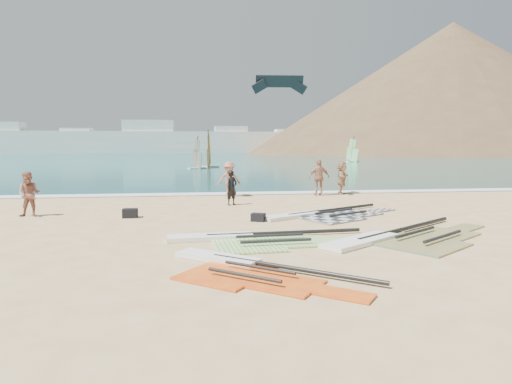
{
  "coord_description": "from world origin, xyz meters",
  "views": [
    {
      "loc": [
        -2.41,
        -10.96,
        2.61
      ],
      "look_at": [
        -0.38,
        4.0,
        1.0
      ],
      "focal_mm": 30.0,
      "sensor_mm": 36.0,
      "label": 1
    }
  ],
  "objects": [
    {
      "name": "ground",
      "position": [
        0.0,
        0.0,
        0.0
      ],
      "size": [
        300.0,
        300.0,
        0.0
      ],
      "primitive_type": "plane",
      "color": "#DEB682",
      "rests_on": "ground"
    },
    {
      "name": "sea",
      "position": [
        0.0,
        132.0,
        0.0
      ],
      "size": [
        300.0,
        240.0,
        0.06
      ],
      "primitive_type": "cube",
      "color": "#0B4053",
      "rests_on": "ground"
    },
    {
      "name": "surf_line",
      "position": [
        0.0,
        12.3,
        0.0
      ],
      "size": [
        300.0,
        1.2,
        0.04
      ],
      "primitive_type": "cube",
      "color": "white",
      "rests_on": "ground"
    },
    {
      "name": "far_town",
      "position": [
        -15.72,
        150.0,
        4.49
      ],
      "size": [
        160.0,
        8.0,
        12.0
      ],
      "color": "white",
      "rests_on": "ground"
    },
    {
      "name": "headland_main",
      "position": [
        85.0,
        130.0,
        0.0
      ],
      "size": [
        143.0,
        143.0,
        45.0
      ],
      "primitive_type": "cone",
      "color": "brown",
      "rests_on": "ground"
    },
    {
      "name": "rig_grey",
      "position": [
        2.24,
        4.42,
        0.05
      ],
      "size": [
        5.87,
        4.05,
        0.2
      ],
      "rotation": [
        0.0,
        0.0,
        0.51
      ],
      "color": "#2A2A2D",
      "rests_on": "ground"
    },
    {
      "name": "rig_green",
      "position": [
        -0.93,
        0.56,
        0.05
      ],
      "size": [
        5.73,
        2.31,
        0.2
      ],
      "rotation": [
        0.0,
        0.0,
        0.07
      ],
      "color": "#6CD122",
      "rests_on": "ground"
    },
    {
      "name": "rig_orange",
      "position": [
        3.31,
        0.2,
        0.05
      ],
      "size": [
        6.2,
        4.69,
        0.21
      ],
      "rotation": [
        0.0,
        0.0,
        0.6
      ],
      "color": "orange",
      "rests_on": "ground"
    },
    {
      "name": "rig_red",
      "position": [
        -1.49,
        -2.26,
        0.05
      ],
      "size": [
        4.08,
        4.0,
        0.19
      ],
      "rotation": [
        0.0,
        0.0,
        -0.67
      ],
      "color": "red",
      "rests_on": "ground"
    },
    {
      "name": "gear_bag_near",
      "position": [
        -4.91,
        5.07,
        0.17
      ],
      "size": [
        0.54,
        0.4,
        0.34
      ],
      "primitive_type": "cube",
      "rotation": [
        0.0,
        0.0,
        0.02
      ],
      "color": "black",
      "rests_on": "ground"
    },
    {
      "name": "gear_bag_far",
      "position": [
        -0.34,
        3.67,
        0.14
      ],
      "size": [
        0.57,
        0.49,
        0.28
      ],
      "primitive_type": "cube",
      "rotation": [
        0.0,
        0.0,
        -0.42
      ],
      "color": "black",
      "rests_on": "ground"
    },
    {
      "name": "person_wetsuit",
      "position": [
        -0.93,
        7.96,
        0.78
      ],
      "size": [
        0.68,
        0.64,
        1.56
      ],
      "primitive_type": "imported",
      "rotation": [
        0.0,
        0.0,
        0.65
      ],
      "color": "black",
      "rests_on": "ground"
    },
    {
      "name": "beachgoer_left",
      "position": [
        -8.64,
        5.8,
        0.84
      ],
      "size": [
        0.82,
        0.64,
        1.69
      ],
      "primitive_type": "imported",
      "rotation": [
        0.0,
        0.0,
        0.0
      ],
      "color": "#9D6150",
      "rests_on": "ground"
    },
    {
      "name": "beachgoer_mid",
      "position": [
        -0.82,
        11.07,
        0.91
      ],
      "size": [
        1.23,
        0.77,
        1.83
      ],
      "primitive_type": "imported",
      "rotation": [
        0.0,
        0.0,
        -0.08
      ],
      "color": "#A5644D",
      "rests_on": "ground"
    },
    {
      "name": "beachgoer_back",
      "position": [
        3.99,
        11.09,
        0.97
      ],
      "size": [
        1.15,
        0.5,
        1.93
      ],
      "primitive_type": "imported",
      "rotation": [
        0.0,
        0.0,
        3.17
      ],
      "color": "#B1785D",
      "rests_on": "ground"
    },
    {
      "name": "beachgoer_right",
      "position": [
        5.38,
        11.5,
        0.91
      ],
      "size": [
        1.22,
        1.76,
        1.83
      ],
      "primitive_type": "imported",
      "rotation": [
        0.0,
        0.0,
        1.12
      ],
      "color": "tan",
      "rests_on": "ground"
    },
    {
      "name": "windsurfer_left",
      "position": [
        -2.51,
        39.47,
        1.17
      ],
      "size": [
        2.18,
        2.37,
        3.88
      ],
      "rotation": [
        0.0,
        0.0,
        0.45
      ],
      "color": "white",
      "rests_on": "ground"
    },
    {
      "name": "windsurfer_centre",
      "position": [
        -1.05,
        42.65,
        1.35
      ],
      "size": [
        2.67,
        3.12,
        4.71
      ],
      "rotation": [
        0.0,
        0.0,
        -0.17
      ],
      "color": "white",
      "rests_on": "ground"
    },
    {
      "name": "windsurfer_right",
      "position": [
        23.53,
        58.75,
        1.27
      ],
      "size": [
        2.44,
        2.65,
        4.34
      ],
      "rotation": [
        0.0,
        0.0,
        0.45
      ],
      "color": "white",
      "rests_on": "ground"
    },
    {
      "name": "kitesurf_kite",
      "position": [
        7.93,
        43.13,
        10.57
      ],
      "size": [
        7.18,
        1.27,
        2.36
      ],
      "rotation": [
        0.0,
        0.0,
        -0.08
      ],
      "color": "black",
      "rests_on": "ground"
    }
  ]
}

